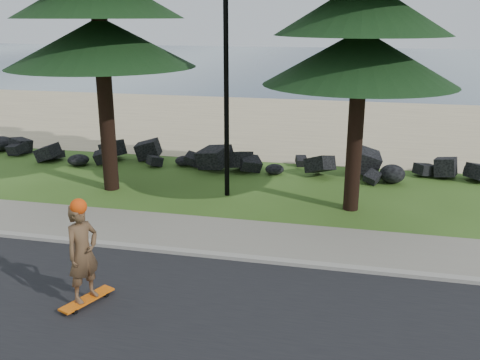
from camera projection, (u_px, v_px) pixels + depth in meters
The scene contains 9 objects.
ground at pixel (193, 238), 12.40m from camera, with size 160.00×160.00×0.00m, color #36581B.
road at pixel (104, 351), 8.20m from camera, with size 160.00×7.00×0.02m, color black.
kerb at pixel (181, 252), 11.55m from camera, with size 160.00×0.20×0.10m, color #A09B90.
sidewalk at pixel (196, 233), 12.57m from camera, with size 160.00×2.00×0.08m, color gray.
beach_sand at pixel (284, 122), 25.91m from camera, with size 160.00×15.00×0.01m, color tan.
ocean at pixel (332, 62), 59.92m from camera, with size 160.00×58.00×0.01m, color #32475F.
seawall_boulders at pixel (245, 172), 17.62m from camera, with size 60.00×2.40×1.10m, color black, non-canonical shape.
lamp_post at pixel (226, 47), 14.17m from camera, with size 0.25×0.14×8.14m.
skateboarder at pixel (83, 253), 9.25m from camera, with size 0.63×1.08×1.98m.
Camera 1 is at (3.61, -10.93, 4.93)m, focal length 40.00 mm.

